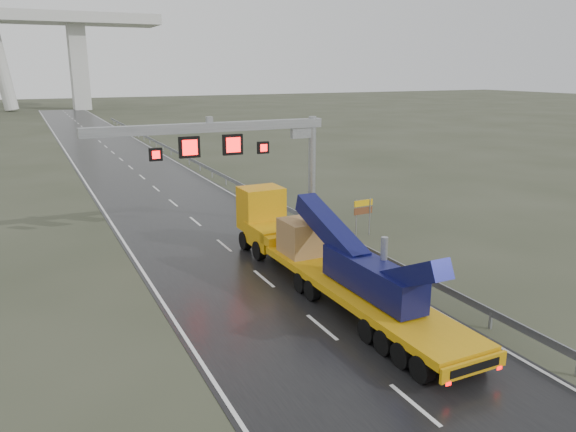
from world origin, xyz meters
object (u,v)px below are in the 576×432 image
striped_barrier (329,224)px  sign_gantry (243,145)px  exit_sign_pair (363,210)px  heavy_haul_truck (315,250)px

striped_barrier → sign_gantry: bearing=130.3°
exit_sign_pair → striped_barrier: exit_sign_pair is taller
heavy_haul_truck → sign_gantry: bearing=89.2°
sign_gantry → heavy_haul_truck: 10.23m
sign_gantry → heavy_haul_truck: (0.01, -9.43, -3.96)m
sign_gantry → exit_sign_pair: size_ratio=6.35×
sign_gantry → exit_sign_pair: bearing=-29.8°
sign_gantry → exit_sign_pair: (6.46, -3.71, -3.97)m
heavy_haul_truck → exit_sign_pair: (6.45, 5.73, -0.01)m
heavy_haul_truck → striped_barrier: heavy_haul_truck is taller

